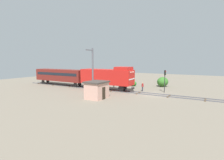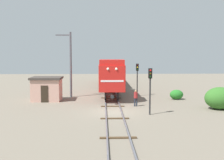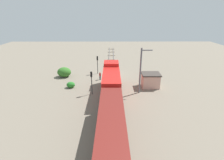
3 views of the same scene
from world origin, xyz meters
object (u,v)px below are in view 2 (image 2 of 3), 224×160
at_px(passenger_car_leading, 109,70).
at_px(worker_near_track, 136,97).
at_px(relay_hut, 47,89).
at_px(traffic_signal_mid, 137,74).
at_px(catenary_mast, 70,63).
at_px(locomotive, 111,75).
at_px(traffic_signal_near, 150,83).

relative_size(passenger_car_leading, worker_near_track, 8.24).
distance_m(passenger_car_leading, worker_near_track, 20.15).
bearing_deg(relay_hut, worker_near_track, -21.31).
height_order(passenger_car_leading, worker_near_track, passenger_car_leading).
height_order(traffic_signal_mid, catenary_mast, catenary_mast).
distance_m(locomotive, worker_near_track, 7.25).
bearing_deg(worker_near_track, relay_hut, 171.38).
height_order(passenger_car_leading, catenary_mast, catenary_mast).
bearing_deg(traffic_signal_near, locomotive, 106.75).
bearing_deg(traffic_signal_mid, locomotive, -173.33).
xyz_separation_m(traffic_signal_mid, worker_near_track, (-1.00, -7.01, -1.89)).
xyz_separation_m(traffic_signal_near, worker_near_track, (-0.80, 4.03, -1.89)).
relative_size(locomotive, worker_near_track, 6.82).
bearing_deg(worker_near_track, locomotive, 122.65).
distance_m(locomotive, traffic_signal_near, 11.11).
distance_m(traffic_signal_near, catenary_mast, 13.43).
relative_size(locomotive, traffic_signal_mid, 2.79).
bearing_deg(traffic_signal_mid, worker_near_track, -98.12).
bearing_deg(worker_near_track, catenary_mast, 151.79).
bearing_deg(traffic_signal_mid, relay_hut, -163.92).
xyz_separation_m(passenger_car_leading, traffic_signal_near, (3.20, -23.97, 0.37)).
distance_m(traffic_signal_near, relay_hut, 13.38).
bearing_deg(relay_hut, catenary_mast, 46.85).
distance_m(locomotive, relay_hut, 8.11).
height_order(traffic_signal_mid, relay_hut, traffic_signal_mid).
distance_m(locomotive, traffic_signal_mid, 3.43).
xyz_separation_m(passenger_car_leading, relay_hut, (-7.50, -16.08, -1.13)).
relative_size(traffic_signal_mid, catenary_mast, 0.51).
xyz_separation_m(locomotive, traffic_signal_near, (3.20, -10.64, 0.12)).
distance_m(traffic_signal_mid, catenary_mast, 8.59).
xyz_separation_m(worker_near_track, relay_hut, (-9.90, 3.86, 0.40)).
bearing_deg(passenger_car_leading, relay_hut, -115.00).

